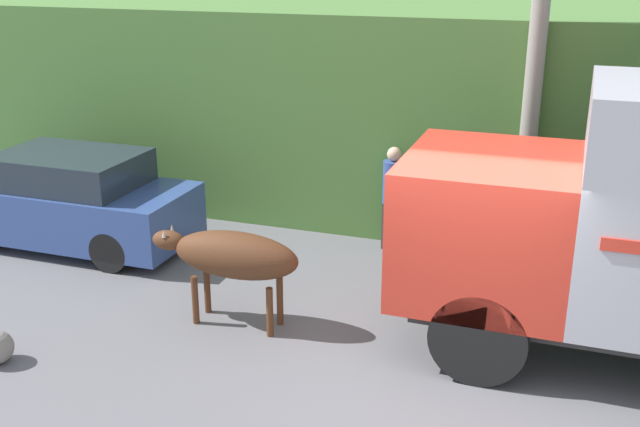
# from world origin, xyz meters

# --- Properties ---
(ground_plane) EXTENTS (60.00, 60.00, 0.00)m
(ground_plane) POSITION_xyz_m (0.00, 0.00, 0.00)
(ground_plane) COLOR slate
(hillside_embankment) EXTENTS (32.00, 5.96, 3.80)m
(hillside_embankment) POSITION_xyz_m (0.00, 7.15, 1.90)
(hillside_embankment) COLOR #4C7A38
(hillside_embankment) RESTS_ON ground_plane
(brown_cow) EXTENTS (2.11, 0.63, 1.32)m
(brown_cow) POSITION_xyz_m (-3.06, 0.53, 0.99)
(brown_cow) COLOR #512D19
(brown_cow) RESTS_ON ground_plane
(parked_suv) EXTENTS (4.29, 1.78, 1.62)m
(parked_suv) POSITION_xyz_m (-6.96, 2.24, 0.79)
(parked_suv) COLOR #334C8C
(parked_suv) RESTS_ON ground_plane
(pedestrian_on_hill) EXTENTS (0.42, 0.42, 1.78)m
(pedestrian_on_hill) POSITION_xyz_m (-1.71, 3.84, 0.98)
(pedestrian_on_hill) COLOR #38332D
(pedestrian_on_hill) RESTS_ON ground_plane
(utility_pole) EXTENTS (0.90, 0.27, 6.58)m
(utility_pole) POSITION_xyz_m (0.35, 4.02, 3.39)
(utility_pole) COLOR gray
(utility_pole) RESTS_ON ground_plane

